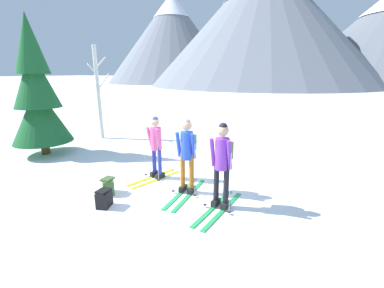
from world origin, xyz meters
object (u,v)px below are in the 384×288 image
object	(u,v)px
skier_in_purple	(222,161)
backpack_on_snow_beside	(108,186)
skier_in_blue	(187,152)
skier_in_pink	(156,145)
birch_tree_tall	(98,92)
backpack_on_snow_front	(104,198)
pine_tree_near	(37,93)

from	to	relation	value
skier_in_purple	backpack_on_snow_beside	size ratio (longest dim) A/B	4.49
skier_in_purple	skier_in_blue	bearing A→B (deg)	157.22
skier_in_pink	birch_tree_tall	size ratio (longest dim) A/B	0.44
backpack_on_snow_beside	skier_in_blue	bearing A→B (deg)	24.02
skier_in_blue	backpack_on_snow_front	world-z (taller)	skier_in_blue
skier_in_pink	birch_tree_tall	distance (m)	5.31
skier_in_blue	skier_in_pink	bearing A→B (deg)	155.42
skier_in_pink	birch_tree_tall	world-z (taller)	birch_tree_tall
skier_in_pink	pine_tree_near	size ratio (longest dim) A/B	0.37
skier_in_purple	birch_tree_tall	world-z (taller)	birch_tree_tall
skier_in_blue	backpack_on_snow_front	distance (m)	2.01
backpack_on_snow_front	backpack_on_snow_beside	distance (m)	0.61
skier_in_pink	pine_tree_near	xyz separation A→B (m)	(-4.59, 0.44, 1.16)
backpack_on_snow_beside	backpack_on_snow_front	bearing A→B (deg)	-58.42
skier_in_purple	backpack_on_snow_beside	bearing A→B (deg)	-172.09
pine_tree_near	backpack_on_snow_front	distance (m)	5.20
backpack_on_snow_front	pine_tree_near	bearing A→B (deg)	153.10
backpack_on_snow_front	backpack_on_snow_beside	world-z (taller)	same
backpack_on_snow_beside	pine_tree_near	bearing A→B (deg)	157.32
pine_tree_near	backpack_on_snow_beside	distance (m)	4.73
skier_in_blue	backpack_on_snow_front	xyz separation A→B (m)	(-1.34, -1.26, -0.80)
backpack_on_snow_front	backpack_on_snow_beside	bearing A→B (deg)	121.58
backpack_on_snow_beside	skier_in_purple	bearing A→B (deg)	7.91
pine_tree_near	birch_tree_tall	distance (m)	2.53
skier_in_pink	skier_in_blue	size ratio (longest dim) A/B	0.94
skier_in_blue	birch_tree_tall	distance (m)	6.45
skier_in_purple	backpack_on_snow_front	size ratio (longest dim) A/B	4.69
skier_in_pink	skier_in_blue	bearing A→B (deg)	-24.58
skier_in_purple	backpack_on_snow_beside	world-z (taller)	skier_in_purple
skier_in_purple	backpack_on_snow_beside	xyz separation A→B (m)	(-2.57, -0.36, -0.82)
skier_in_purple	backpack_on_snow_front	world-z (taller)	skier_in_purple
skier_in_pink	backpack_on_snow_beside	world-z (taller)	skier_in_pink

